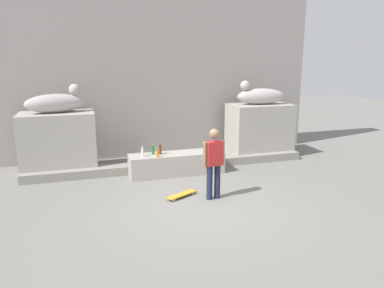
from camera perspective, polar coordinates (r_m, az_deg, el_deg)
name	(u,v)px	position (r m, az deg, el deg)	size (l,w,h in m)	color
ground_plane	(203,205)	(8.24, 1.80, -9.57)	(40.00, 40.00, 0.00)	slate
facade_wall	(157,59)	(12.23, -5.62, 13.24)	(10.69, 0.60, 6.38)	gray
pedestal_left	(59,143)	(10.90, -20.32, 0.14)	(2.03, 1.19, 1.74)	#A39E93
pedestal_right	(259,130)	(12.26, 10.60, 2.15)	(2.03, 1.19, 1.74)	#A39E93
statue_reclining_left	(56,102)	(10.72, -20.63, 6.17)	(1.68, 0.87, 0.78)	#AEA6A2
statue_reclining_right	(260,96)	(12.07, 10.68, 7.52)	(1.65, 0.74, 0.78)	#AEA6A2
ledge_block	(177,164)	(10.24, -2.43, -3.11)	(2.67, 0.70, 0.61)	#A39E93
skater	(214,161)	(8.29, 3.45, -2.67)	(0.54, 0.23, 1.67)	#1E233F
skateboard	(181,195)	(8.64, -1.69, -7.99)	(0.80, 0.54, 0.08)	gold
bottle_orange	(157,153)	(9.78, -5.48, -1.50)	(0.07, 0.07, 0.25)	orange
bottle_green	(153,150)	(10.06, -6.21, -0.96)	(0.07, 0.07, 0.29)	#1E722D
bottle_brown	(160,149)	(10.06, -5.06, -0.85)	(0.08, 0.08, 0.33)	#593314
bottle_clear	(142,152)	(9.88, -7.84, -1.29)	(0.06, 0.06, 0.29)	silver
stair_step	(172,165)	(10.77, -3.12, -3.30)	(8.35, 0.50, 0.24)	gray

